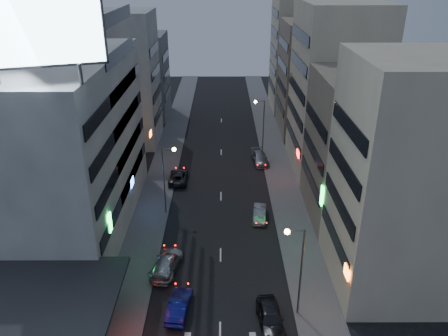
{
  "coord_description": "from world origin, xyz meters",
  "views": [
    {
      "loc": [
        0.21,
        -21.29,
        25.83
      ],
      "look_at": [
        0.36,
        19.43,
        6.9
      ],
      "focal_mm": 35.0,
      "sensor_mm": 36.0,
      "label": 1
    }
  ],
  "objects_px": {
    "parked_car_left": "(178,177)",
    "road_car_silver": "(167,263)",
    "parked_car_right_far": "(260,158)",
    "road_car_blue": "(179,305)",
    "parked_car_right_near": "(270,317)",
    "parked_car_right_mid": "(260,214)"
  },
  "relations": [
    {
      "from": "parked_car_left",
      "to": "road_car_silver",
      "type": "relative_size",
      "value": 0.92
    },
    {
      "from": "parked_car_right_far",
      "to": "road_car_blue",
      "type": "bearing_deg",
      "value": -112.79
    },
    {
      "from": "road_car_blue",
      "to": "parked_car_left",
      "type": "bearing_deg",
      "value": -77.71
    },
    {
      "from": "parked_car_left",
      "to": "parked_car_right_far",
      "type": "xyz_separation_m",
      "value": [
        11.2,
        5.95,
        0.05
      ]
    },
    {
      "from": "parked_car_right_near",
      "to": "road_car_blue",
      "type": "relative_size",
      "value": 1.06
    },
    {
      "from": "parked_car_right_mid",
      "to": "parked_car_left",
      "type": "relative_size",
      "value": 0.8
    },
    {
      "from": "parked_car_right_near",
      "to": "road_car_blue",
      "type": "distance_m",
      "value": 7.41
    },
    {
      "from": "parked_car_left",
      "to": "parked_car_right_far",
      "type": "height_order",
      "value": "parked_car_right_far"
    },
    {
      "from": "parked_car_right_far",
      "to": "road_car_silver",
      "type": "distance_m",
      "value": 26.58
    },
    {
      "from": "parked_car_right_near",
      "to": "parked_car_right_far",
      "type": "xyz_separation_m",
      "value": [
        1.66,
        31.29,
        -0.06
      ]
    },
    {
      "from": "parked_car_right_far",
      "to": "road_car_blue",
      "type": "xyz_separation_m",
      "value": [
        -8.93,
        -29.86,
        -0.01
      ]
    },
    {
      "from": "parked_car_right_near",
      "to": "road_car_silver",
      "type": "distance_m",
      "value": 11.3
    },
    {
      "from": "parked_car_right_mid",
      "to": "road_car_blue",
      "type": "xyz_separation_m",
      "value": [
        -7.69,
        -14.58,
        0.07
      ]
    },
    {
      "from": "road_car_blue",
      "to": "road_car_silver",
      "type": "distance_m",
      "value": 5.74
    },
    {
      "from": "parked_car_right_near",
      "to": "road_car_blue",
      "type": "height_order",
      "value": "parked_car_right_near"
    },
    {
      "from": "parked_car_left",
      "to": "road_car_blue",
      "type": "distance_m",
      "value": 24.02
    },
    {
      "from": "parked_car_right_near",
      "to": "parked_car_left",
      "type": "distance_m",
      "value": 27.07
    },
    {
      "from": "parked_car_right_mid",
      "to": "parked_car_right_far",
      "type": "height_order",
      "value": "parked_car_right_far"
    },
    {
      "from": "parked_car_right_far",
      "to": "road_car_blue",
      "type": "relative_size",
      "value": 1.15
    },
    {
      "from": "parked_car_right_far",
      "to": "road_car_silver",
      "type": "relative_size",
      "value": 0.94
    },
    {
      "from": "parked_car_right_near",
      "to": "parked_car_right_mid",
      "type": "distance_m",
      "value": 16.02
    },
    {
      "from": "parked_car_right_near",
      "to": "road_car_blue",
      "type": "xyz_separation_m",
      "value": [
        -7.27,
        1.43,
        -0.07
      ]
    }
  ]
}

